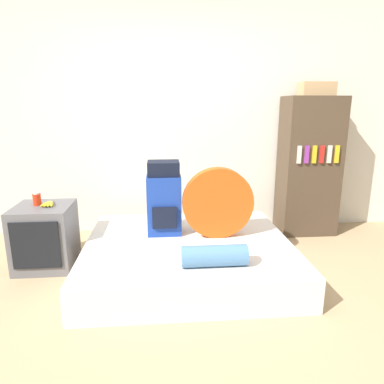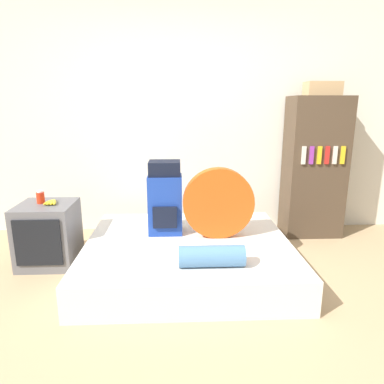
# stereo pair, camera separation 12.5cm
# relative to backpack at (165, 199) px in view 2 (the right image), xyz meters

# --- Properties ---
(ground_plane) EXTENTS (16.00, 16.00, 0.00)m
(ground_plane) POSITION_rel_backpack_xyz_m (0.17, -1.03, -0.61)
(ground_plane) COLOR tan
(wall_back) EXTENTS (8.00, 0.05, 2.60)m
(wall_back) POSITION_rel_backpack_xyz_m (0.17, 0.91, 0.69)
(wall_back) COLOR silver
(wall_back) RESTS_ON ground_plane
(bed) EXTENTS (1.81, 1.60, 0.28)m
(bed) POSITION_rel_backpack_xyz_m (0.21, -0.22, -0.47)
(bed) COLOR silver
(bed) RESTS_ON ground_plane
(backpack) EXTENTS (0.31, 0.28, 0.69)m
(backpack) POSITION_rel_backpack_xyz_m (0.00, 0.00, 0.00)
(backpack) COLOR navy
(backpack) RESTS_ON bed
(tent_bag) EXTENTS (0.64, 0.11, 0.64)m
(tent_bag) POSITION_rel_backpack_xyz_m (0.49, -0.14, -0.01)
(tent_bag) COLOR #D14C14
(tent_bag) RESTS_ON bed
(sleeping_roll) EXTENTS (0.50, 0.16, 0.16)m
(sleeping_roll) POSITION_rel_backpack_xyz_m (0.37, -0.74, -0.25)
(sleeping_roll) COLOR teal
(sleeping_roll) RESTS_ON bed
(television) EXTENTS (0.50, 0.51, 0.58)m
(television) POSITION_rel_backpack_xyz_m (-1.10, -0.03, -0.32)
(television) COLOR #5B5B60
(television) RESTS_ON ground_plane
(canister) EXTENTS (0.07, 0.07, 0.12)m
(canister) POSITION_rel_backpack_xyz_m (-1.15, 0.01, 0.03)
(canister) COLOR red
(canister) RESTS_ON television
(banana_bunch) EXTENTS (0.13, 0.17, 0.03)m
(banana_bunch) POSITION_rel_backpack_xyz_m (-1.04, -0.02, -0.01)
(banana_bunch) COLOR yellow
(banana_bunch) RESTS_ON television
(bookshelf) EXTENTS (0.63, 0.43, 1.56)m
(bookshelf) POSITION_rel_backpack_xyz_m (1.66, 0.64, 0.17)
(bookshelf) COLOR #473828
(bookshelf) RESTS_ON ground_plane
(cardboard_box) EXTENTS (0.37, 0.21, 0.15)m
(cardboard_box) POSITION_rel_backpack_xyz_m (1.69, 0.67, 1.02)
(cardboard_box) COLOR tan
(cardboard_box) RESTS_ON bookshelf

